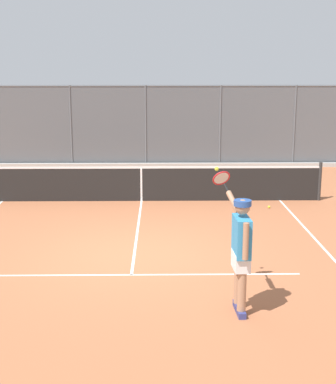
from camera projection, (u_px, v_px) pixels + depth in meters
name	position (u px, v px, depth m)	size (l,w,h in m)	color
ground_plane	(134.00, 254.00, 10.78)	(60.00, 60.00, 0.00)	#A8603D
court_line_markings	(131.00, 280.00, 9.48)	(7.72, 10.16, 0.01)	white
fence_backdrop	(146.00, 126.00, 20.80)	(19.48, 1.37, 2.99)	#565B60
tennis_net	(141.00, 183.00, 15.04)	(9.92, 0.09, 1.07)	#2D2D2D
tennis_player	(241.00, 246.00, 8.02)	(0.52, 1.42, 2.03)	navy
tennis_ball_near_net	(269.00, 207.00, 14.35)	(0.07, 0.07, 0.07)	#CCDB33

